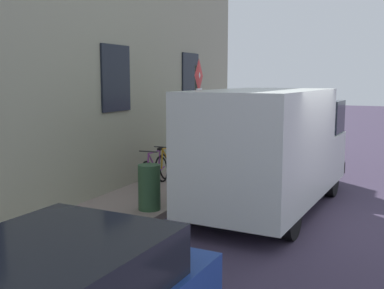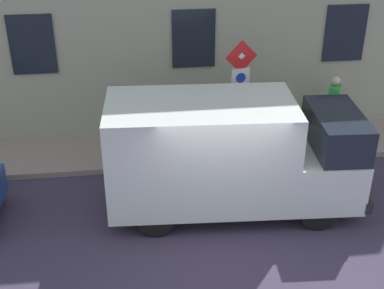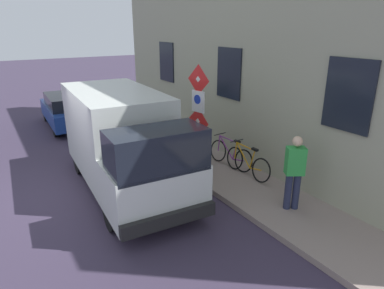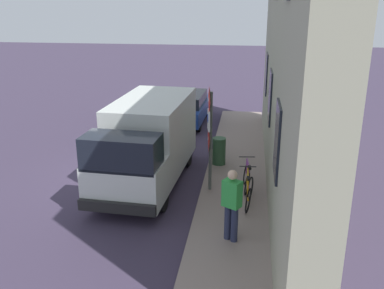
{
  "view_description": "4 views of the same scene",
  "coord_description": "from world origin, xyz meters",
  "px_view_note": "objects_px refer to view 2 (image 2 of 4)",
  "views": [
    {
      "loc": [
        -1.62,
        8.95,
        2.73
      ],
      "look_at": [
        2.57,
        -0.12,
        1.3
      ],
      "focal_mm": 43.61,
      "sensor_mm": 36.0,
      "label": 1
    },
    {
      "loc": [
        -8.67,
        1.65,
        6.76
      ],
      "look_at": [
        1.83,
        0.36,
        1.07
      ],
      "focal_mm": 49.99,
      "sensor_mm": 36.0,
      "label": 2
    },
    {
      "loc": [
        -1.96,
        -8.15,
        4.07
      ],
      "look_at": [
        2.61,
        -0.8,
        1.03
      ],
      "focal_mm": 31.69,
      "sensor_mm": 36.0,
      "label": 3
    },
    {
      "loc": [
        3.84,
        -12.26,
        5.42
      ],
      "look_at": [
        2.13,
        0.26,
        1.09
      ],
      "focal_mm": 40.36,
      "sensor_mm": 36.0,
      "label": 4
    }
  ],
  "objects_px": {
    "pedestrian": "(333,105)",
    "litter_bin": "(154,143)",
    "bicycle_purple": "(229,124)",
    "delivery_van": "(229,154)",
    "sign_post_stacked": "(240,89)",
    "bicycle_orange": "(256,123)"
  },
  "relations": [
    {
      "from": "sign_post_stacked",
      "to": "delivery_van",
      "type": "bearing_deg",
      "value": 162.85
    },
    {
      "from": "pedestrian",
      "to": "litter_bin",
      "type": "bearing_deg",
      "value": 38.31
    },
    {
      "from": "sign_post_stacked",
      "to": "litter_bin",
      "type": "distance_m",
      "value": 2.49
    },
    {
      "from": "bicycle_purple",
      "to": "litter_bin",
      "type": "height_order",
      "value": "litter_bin"
    },
    {
      "from": "sign_post_stacked",
      "to": "bicycle_orange",
      "type": "xyz_separation_m",
      "value": [
        1.13,
        -0.75,
        -1.48
      ]
    },
    {
      "from": "sign_post_stacked",
      "to": "bicycle_purple",
      "type": "bearing_deg",
      "value": 0.55
    },
    {
      "from": "sign_post_stacked",
      "to": "litter_bin",
      "type": "bearing_deg",
      "value": 85.9
    },
    {
      "from": "pedestrian",
      "to": "delivery_van",
      "type": "bearing_deg",
      "value": 70.11
    },
    {
      "from": "sign_post_stacked",
      "to": "bicycle_purple",
      "type": "height_order",
      "value": "sign_post_stacked"
    },
    {
      "from": "pedestrian",
      "to": "litter_bin",
      "type": "xyz_separation_m",
      "value": [
        -0.64,
        4.72,
        -0.48
      ]
    },
    {
      "from": "litter_bin",
      "to": "sign_post_stacked",
      "type": "bearing_deg",
      "value": -94.1
    },
    {
      "from": "delivery_van",
      "to": "bicycle_purple",
      "type": "height_order",
      "value": "delivery_van"
    },
    {
      "from": "bicycle_purple",
      "to": "litter_bin",
      "type": "distance_m",
      "value": 2.27
    },
    {
      "from": "delivery_van",
      "to": "litter_bin",
      "type": "xyz_separation_m",
      "value": [
        2.04,
        1.47,
        -0.74
      ]
    },
    {
      "from": "bicycle_orange",
      "to": "pedestrian",
      "type": "height_order",
      "value": "pedestrian"
    },
    {
      "from": "delivery_van",
      "to": "pedestrian",
      "type": "height_order",
      "value": "delivery_van"
    },
    {
      "from": "sign_post_stacked",
      "to": "bicycle_orange",
      "type": "height_order",
      "value": "sign_post_stacked"
    },
    {
      "from": "delivery_van",
      "to": "pedestrian",
      "type": "distance_m",
      "value": 4.23
    },
    {
      "from": "sign_post_stacked",
      "to": "bicycle_purple",
      "type": "xyz_separation_m",
      "value": [
        1.13,
        0.01,
        -1.48
      ]
    },
    {
      "from": "bicycle_orange",
      "to": "pedestrian",
      "type": "bearing_deg",
      "value": 167.41
    },
    {
      "from": "litter_bin",
      "to": "pedestrian",
      "type": "bearing_deg",
      "value": -82.31
    },
    {
      "from": "pedestrian",
      "to": "litter_bin",
      "type": "distance_m",
      "value": 4.79
    }
  ]
}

